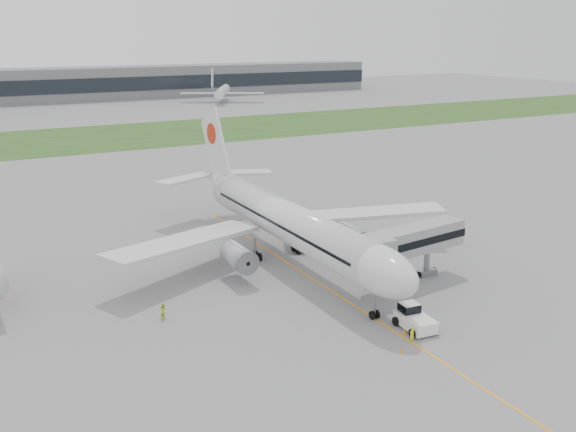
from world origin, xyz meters
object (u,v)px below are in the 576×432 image
pushback_tug (414,318)px  ground_crew_near (412,335)px  jet_bridge (409,242)px  airliner (284,219)px

pushback_tug → ground_crew_near: (-2.22, -2.47, -0.22)m
jet_bridge → ground_crew_near: size_ratio=9.11×
pushback_tug → jet_bridge: jet_bridge is taller
pushback_tug → ground_crew_near: size_ratio=2.82×
pushback_tug → jet_bridge: size_ratio=0.31×
pushback_tug → ground_crew_near: pushback_tug is taller
airliner → ground_crew_near: (-0.01, -25.93, -4.83)m
pushback_tug → jet_bridge: bearing=59.9°
pushback_tug → ground_crew_near: 3.33m
airliner → jet_bridge: airliner is taller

